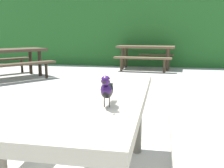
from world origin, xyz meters
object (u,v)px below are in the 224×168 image
Objects in this scene: picnic_table_foreground at (91,118)px; bird_grackle at (107,89)px; picnic_table_mid_left at (146,52)px; picnic_table_far_centre at (9,56)px.

bird_grackle is (0.19, -0.36, 0.29)m from picnic_table_foreground.
picnic_table_mid_left is 0.78× the size of picnic_table_far_centre.
picnic_table_far_centre is at bearing 126.75° from picnic_table_foreground.
picnic_table_foreground is at bearing -53.25° from picnic_table_far_centre.
picnic_table_mid_left is 4.09m from picnic_table_far_centre.
picnic_table_mid_left is (-0.05, 6.89, 0.00)m from picnic_table_foreground.
picnic_table_foreground is 0.97× the size of picnic_table_mid_left.
picnic_table_far_centre is (-3.32, -2.38, 0.00)m from picnic_table_mid_left.
picnic_table_foreground is 6.89m from picnic_table_mid_left.
picnic_table_foreground and picnic_table_mid_left have the same top height.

